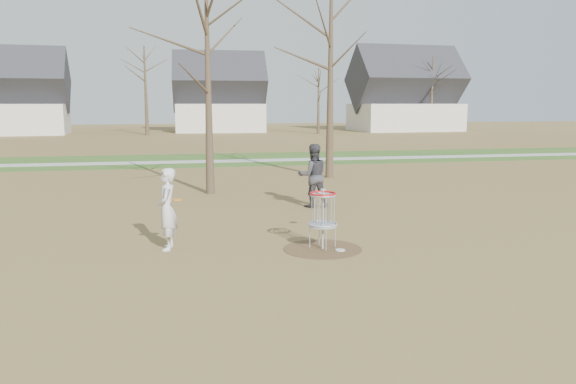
{
  "coord_description": "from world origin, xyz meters",
  "views": [
    {
      "loc": [
        -3.22,
        -12.01,
        3.29
      ],
      "look_at": [
        -0.5,
        1.5,
        1.1
      ],
      "focal_mm": 35.0,
      "sensor_mm": 36.0,
      "label": 1
    }
  ],
  "objects_px": {
    "disc_grounded": "(340,250)",
    "disc_golf_basket": "(323,210)",
    "player_throwing": "(313,176)",
    "player_standing": "(167,209)"
  },
  "relations": [
    {
      "from": "player_throwing",
      "to": "player_standing",
      "type": "bearing_deg",
      "value": 45.53
    },
    {
      "from": "player_standing",
      "to": "disc_grounded",
      "type": "xyz_separation_m",
      "value": [
        3.79,
        -0.91,
        -0.91
      ]
    },
    {
      "from": "disc_grounded",
      "to": "disc_golf_basket",
      "type": "bearing_deg",
      "value": 145.73
    },
    {
      "from": "player_throwing",
      "to": "disc_grounded",
      "type": "bearing_deg",
      "value": 83.15
    },
    {
      "from": "player_throwing",
      "to": "disc_grounded",
      "type": "distance_m",
      "value": 5.54
    },
    {
      "from": "player_throwing",
      "to": "disc_grounded",
      "type": "height_order",
      "value": "player_throwing"
    },
    {
      "from": "disc_golf_basket",
      "to": "disc_grounded",
      "type": "bearing_deg",
      "value": -34.27
    },
    {
      "from": "player_throwing",
      "to": "disc_golf_basket",
      "type": "relative_size",
      "value": 1.49
    },
    {
      "from": "disc_grounded",
      "to": "disc_golf_basket",
      "type": "xyz_separation_m",
      "value": [
        -0.35,
        0.24,
        0.89
      ]
    },
    {
      "from": "player_standing",
      "to": "disc_grounded",
      "type": "distance_m",
      "value": 4.01
    }
  ]
}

